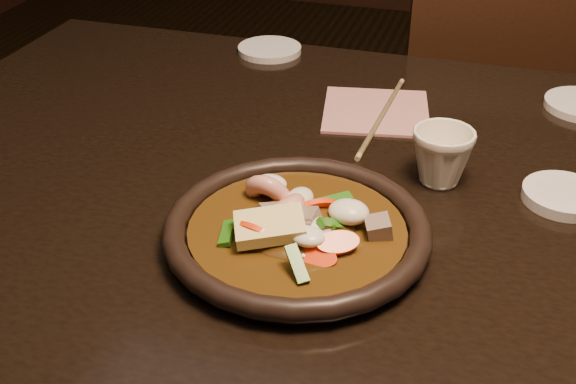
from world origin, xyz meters
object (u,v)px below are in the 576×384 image
(table, at_px, (454,255))
(tea_cup, at_px, (442,155))
(chair, at_px, (487,135))
(plate, at_px, (297,231))

(table, xyz_separation_m, tea_cup, (-0.03, 0.04, 0.11))
(tea_cup, bearing_deg, chair, 85.58)
(chair, bearing_deg, plate, 64.44)
(tea_cup, bearing_deg, table, -51.58)
(plate, bearing_deg, tea_cup, 52.68)
(table, relative_size, plate, 5.49)
(table, height_order, plate, plate)
(table, xyz_separation_m, chair, (0.02, 0.71, -0.19))
(table, height_order, chair, chair)
(chair, distance_m, plate, 0.91)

